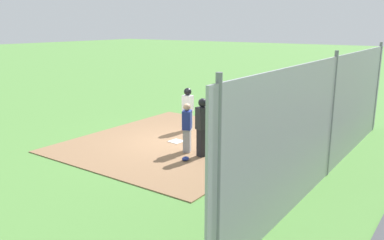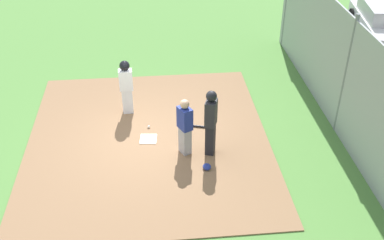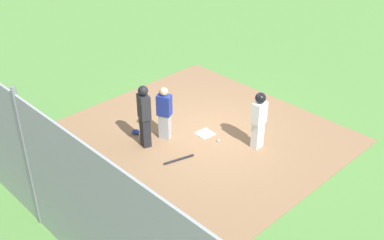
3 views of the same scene
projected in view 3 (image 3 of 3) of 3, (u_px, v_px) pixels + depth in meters
ground_plane at (205, 135)px, 13.73m from camera, size 140.00×140.00×0.00m
dirt_infield at (205, 134)px, 13.72m from camera, size 7.20×6.40×0.03m
home_plate at (205, 133)px, 13.71m from camera, size 0.48×0.48×0.02m
catcher at (164, 112)px, 13.14m from camera, size 0.46×0.40×1.57m
umpire at (144, 115)px, 12.73m from camera, size 0.44×0.37×1.81m
runner at (259, 117)px, 12.68m from camera, size 0.29×0.39×1.65m
baseball_bat at (179, 159)px, 12.58m from camera, size 0.29×0.84×0.06m
catcher_mask at (136, 132)px, 13.69m from camera, size 0.24×0.20×0.12m
baseball at (218, 140)px, 13.35m from camera, size 0.07×0.07×0.07m
backstop_fence at (29, 163)px, 9.81m from camera, size 12.00×0.10×3.35m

